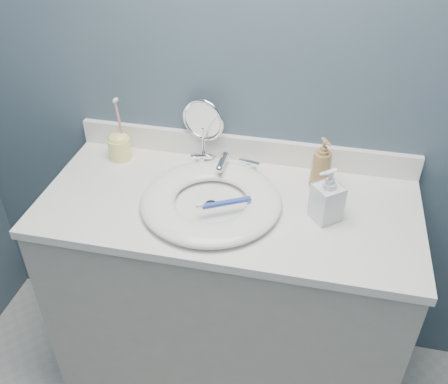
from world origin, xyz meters
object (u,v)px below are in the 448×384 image
(makeup_mirror, at_px, (203,127))
(toothbrush_holder, at_px, (119,145))
(soap_bottle_amber, at_px, (322,164))
(soap_bottle_clear, at_px, (328,195))

(makeup_mirror, distance_m, toothbrush_holder, 0.31)
(soap_bottle_amber, distance_m, toothbrush_holder, 0.72)
(makeup_mirror, bearing_deg, toothbrush_holder, -155.97)
(soap_bottle_amber, bearing_deg, soap_bottle_clear, -112.51)
(soap_bottle_clear, distance_m, toothbrush_holder, 0.77)
(makeup_mirror, relative_size, toothbrush_holder, 0.99)
(makeup_mirror, xyz_separation_m, soap_bottle_clear, (0.45, -0.25, -0.04))
(makeup_mirror, height_order, soap_bottle_amber, makeup_mirror)
(makeup_mirror, bearing_deg, soap_bottle_clear, -17.35)
(makeup_mirror, xyz_separation_m, soap_bottle_amber, (0.42, -0.09, -0.04))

